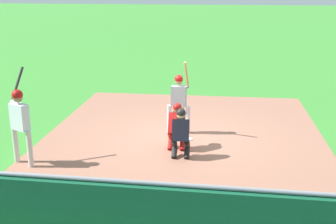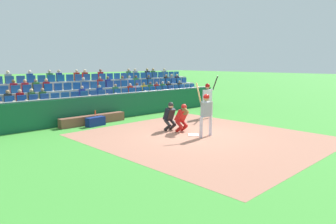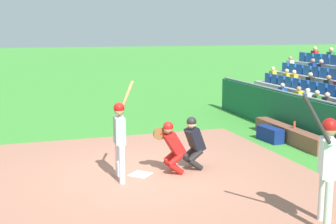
{
  "view_description": "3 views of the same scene",
  "coord_description": "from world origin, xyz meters",
  "px_view_note": "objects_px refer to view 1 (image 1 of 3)",
  "views": [
    {
      "loc": [
        1.26,
        -11.47,
        4.26
      ],
      "look_at": [
        -0.32,
        -0.69,
        1.0
      ],
      "focal_mm": 46.09,
      "sensor_mm": 36.0,
      "label": 1
    },
    {
      "loc": [
        9.44,
        8.58,
        2.99
      ],
      "look_at": [
        0.5,
        -1.03,
        0.92
      ],
      "focal_mm": 33.37,
      "sensor_mm": 36.0,
      "label": 2
    },
    {
      "loc": [
        -9.88,
        2.38,
        3.31
      ],
      "look_at": [
        0.36,
        -0.78,
        1.38
      ],
      "focal_mm": 48.92,
      "sensor_mm": 36.0,
      "label": 3
    }
  ],
  "objects_px": {
    "home_plate_marker": "(183,139)",
    "on_deck_batter": "(20,118)",
    "catcher_crouching": "(177,123)",
    "batter_at_plate": "(179,98)",
    "water_bottle_on_bench": "(249,220)",
    "equipment_duffel_bag": "(266,220)",
    "home_plate_umpire": "(181,131)"
  },
  "relations": [
    {
      "from": "batter_at_plate",
      "to": "equipment_duffel_bag",
      "type": "relative_size",
      "value": 2.37
    },
    {
      "from": "catcher_crouching",
      "to": "on_deck_batter",
      "type": "bearing_deg",
      "value": -156.12
    },
    {
      "from": "home_plate_umpire",
      "to": "equipment_duffel_bag",
      "type": "distance_m",
      "value": 3.72
    },
    {
      "from": "home_plate_marker",
      "to": "batter_at_plate",
      "type": "height_order",
      "value": "batter_at_plate"
    },
    {
      "from": "water_bottle_on_bench",
      "to": "on_deck_batter",
      "type": "xyz_separation_m",
      "value": [
        -5.31,
        2.78,
        0.65
      ]
    },
    {
      "from": "home_plate_marker",
      "to": "on_deck_batter",
      "type": "distance_m",
      "value": 4.48
    },
    {
      "from": "batter_at_plate",
      "to": "equipment_duffel_bag",
      "type": "distance_m",
      "value": 5.52
    },
    {
      "from": "on_deck_batter",
      "to": "catcher_crouching",
      "type": "bearing_deg",
      "value": 23.88
    },
    {
      "from": "batter_at_plate",
      "to": "home_plate_umpire",
      "type": "height_order",
      "value": "batter_at_plate"
    },
    {
      "from": "catcher_crouching",
      "to": "on_deck_batter",
      "type": "relative_size",
      "value": 0.54
    },
    {
      "from": "catcher_crouching",
      "to": "equipment_duffel_bag",
      "type": "height_order",
      "value": "catcher_crouching"
    },
    {
      "from": "home_plate_marker",
      "to": "home_plate_umpire",
      "type": "xyz_separation_m",
      "value": [
        0.1,
        -1.34,
        0.69
      ]
    },
    {
      "from": "on_deck_batter",
      "to": "batter_at_plate",
      "type": "bearing_deg",
      "value": 39.01
    },
    {
      "from": "home_plate_marker",
      "to": "on_deck_batter",
      "type": "relative_size",
      "value": 0.19
    },
    {
      "from": "equipment_duffel_bag",
      "to": "home_plate_umpire",
      "type": "bearing_deg",
      "value": 115.17
    },
    {
      "from": "batter_at_plate",
      "to": "on_deck_batter",
      "type": "bearing_deg",
      "value": -140.99
    },
    {
      "from": "home_plate_umpire",
      "to": "batter_at_plate",
      "type": "bearing_deg",
      "value": 98.36
    },
    {
      "from": "water_bottle_on_bench",
      "to": "on_deck_batter",
      "type": "bearing_deg",
      "value": 152.38
    },
    {
      "from": "equipment_duffel_bag",
      "to": "batter_at_plate",
      "type": "bearing_deg",
      "value": 107.61
    },
    {
      "from": "equipment_duffel_bag",
      "to": "home_plate_marker",
      "type": "bearing_deg",
      "value": 108.08
    },
    {
      "from": "home_plate_marker",
      "to": "equipment_duffel_bag",
      "type": "bearing_deg",
      "value": -65.98
    },
    {
      "from": "batter_at_plate",
      "to": "catcher_crouching",
      "type": "height_order",
      "value": "batter_at_plate"
    },
    {
      "from": "home_plate_umpire",
      "to": "on_deck_batter",
      "type": "xyz_separation_m",
      "value": [
        -3.75,
        -0.98,
        0.48
      ]
    },
    {
      "from": "batter_at_plate",
      "to": "equipment_duffel_bag",
      "type": "xyz_separation_m",
      "value": [
        2.18,
        -4.99,
        -0.87
      ]
    },
    {
      "from": "water_bottle_on_bench",
      "to": "on_deck_batter",
      "type": "distance_m",
      "value": 6.03
    },
    {
      "from": "batter_at_plate",
      "to": "equipment_duffel_bag",
      "type": "height_order",
      "value": "batter_at_plate"
    },
    {
      "from": "batter_at_plate",
      "to": "catcher_crouching",
      "type": "bearing_deg",
      "value": -85.2
    },
    {
      "from": "home_plate_umpire",
      "to": "equipment_duffel_bag",
      "type": "relative_size",
      "value": 1.4
    },
    {
      "from": "batter_at_plate",
      "to": "catcher_crouching",
      "type": "xyz_separation_m",
      "value": [
        0.1,
        -1.23,
        -0.38
      ]
    },
    {
      "from": "home_plate_marker",
      "to": "equipment_duffel_bag",
      "type": "xyz_separation_m",
      "value": [
        2.0,
        -4.5,
        0.2
      ]
    },
    {
      "from": "home_plate_umpire",
      "to": "water_bottle_on_bench",
      "type": "height_order",
      "value": "home_plate_umpire"
    },
    {
      "from": "batter_at_plate",
      "to": "water_bottle_on_bench",
      "type": "xyz_separation_m",
      "value": [
        1.83,
        -5.59,
        -0.54
      ]
    }
  ]
}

